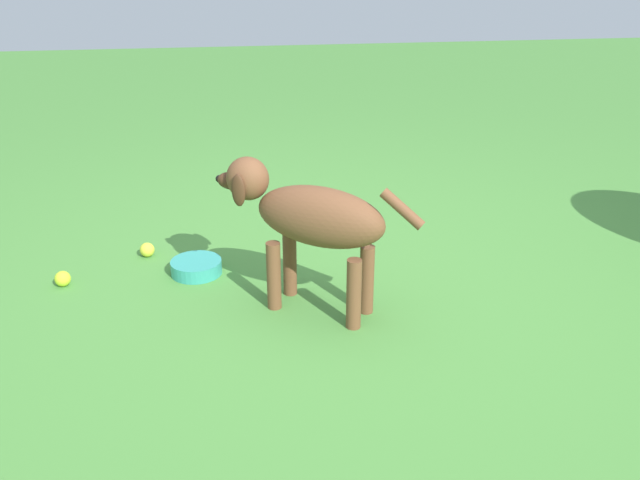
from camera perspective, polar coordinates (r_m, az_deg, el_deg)
ground at (r=2.83m, az=1.72°, el=-4.42°), size 14.00×14.00×0.00m
dog at (r=2.57m, az=-1.01°, el=1.93°), size 0.53×0.73×0.58m
tennis_ball_0 at (r=3.23m, az=-14.15°, el=-0.79°), size 0.07×0.07×0.07m
tennis_ball_1 at (r=3.07m, az=-20.58°, el=-3.02°), size 0.07×0.07×0.07m
water_bowl at (r=3.03m, az=-10.23°, el=-2.22°), size 0.22×0.22×0.06m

